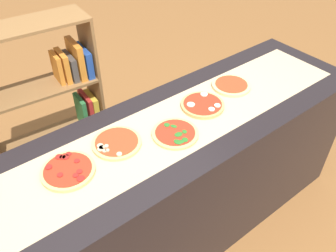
% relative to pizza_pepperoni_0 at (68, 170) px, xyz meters
% --- Properties ---
extents(ground_plane, '(12.00, 12.00, 0.00)m').
position_rel_pizza_pepperoni_0_xyz_m(ground_plane, '(0.55, -0.04, -0.96)').
color(ground_plane, brown).
extents(counter, '(2.57, 0.71, 0.94)m').
position_rel_pizza_pepperoni_0_xyz_m(counter, '(0.55, -0.04, -0.48)').
color(counter, black).
rests_on(counter, ground_plane).
extents(parchment_paper, '(2.35, 0.44, 0.00)m').
position_rel_pizza_pepperoni_0_xyz_m(parchment_paper, '(0.55, -0.04, -0.01)').
color(parchment_paper, tan).
rests_on(parchment_paper, counter).
extents(pizza_pepperoni_0, '(0.25, 0.25, 0.03)m').
position_rel_pizza_pepperoni_0_xyz_m(pizza_pepperoni_0, '(0.00, 0.00, 0.00)').
color(pizza_pepperoni_0, '#DBB26B').
rests_on(pizza_pepperoni_0, parchment_paper).
extents(pizza_mushroom_1, '(0.25, 0.25, 0.02)m').
position_rel_pizza_pepperoni_0_xyz_m(pizza_mushroom_1, '(0.27, 0.02, -0.00)').
color(pizza_mushroom_1, '#DBB26B').
rests_on(pizza_mushroom_1, parchment_paper).
extents(pizza_spinach_2, '(0.25, 0.25, 0.02)m').
position_rel_pizza_pepperoni_0_xyz_m(pizza_spinach_2, '(0.55, -0.10, -0.00)').
color(pizza_spinach_2, '#DBB26B').
rests_on(pizza_spinach_2, parchment_paper).
extents(pizza_mozzarella_3, '(0.25, 0.25, 0.03)m').
position_rel_pizza_pepperoni_0_xyz_m(pizza_mozzarella_3, '(0.83, -0.00, 0.00)').
color(pizza_mozzarella_3, tan).
rests_on(pizza_mozzarella_3, parchment_paper).
extents(pizza_plain_4, '(0.24, 0.24, 0.02)m').
position_rel_pizza_pepperoni_0_xyz_m(pizza_plain_4, '(1.11, 0.04, -0.00)').
color(pizza_plain_4, '#E5C17F').
rests_on(pizza_plain_4, parchment_paper).
extents(bookshelf, '(0.79, 0.34, 1.30)m').
position_rel_pizza_pepperoni_0_xyz_m(bookshelf, '(0.30, 0.87, -0.36)').
color(bookshelf, brown).
rests_on(bookshelf, ground_plane).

